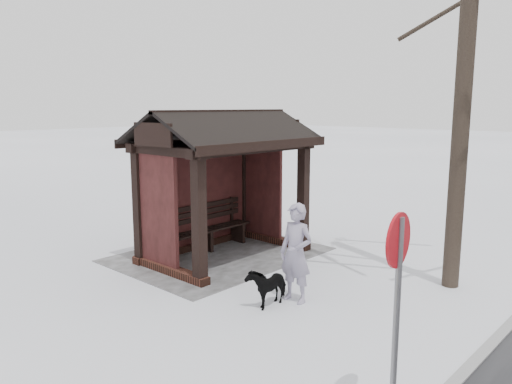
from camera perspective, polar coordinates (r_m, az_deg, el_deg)
The scene contains 7 objects.
ground at distance 10.71m, azimuth -3.48°, elevation -7.38°, with size 120.00×120.00×0.00m, color white.
kerb at distance 7.99m, azimuth 26.16°, elevation -14.50°, with size 120.00×0.15×0.06m, color gray.
trampled_patch at distance 10.85m, azimuth -4.22°, elevation -7.13°, with size 4.20×3.20×0.02m, color gray.
bus_shelter at distance 10.40m, azimuth -4.21°, elevation 4.27°, with size 3.60×2.40×3.09m.
pedestrian at distance 8.15m, azimuth 4.59°, elevation -6.97°, with size 0.59×0.39×1.63m, color #988FA8.
dog at distance 8.15m, azimuth 1.30°, elevation -10.60°, with size 0.35×0.76×0.65m, color black.
road_sign at distance 5.11m, azimuth 15.83°, elevation -8.71°, with size 0.55×0.11×2.16m.
Camera 1 is at (7.09, 7.38, 3.16)m, focal length 35.00 mm.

